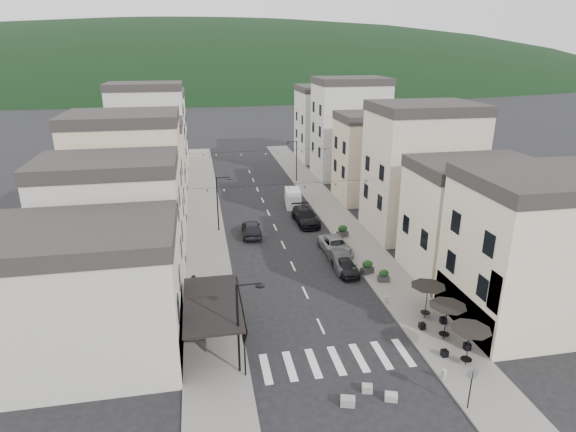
% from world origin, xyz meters
% --- Properties ---
extents(ground, '(700.00, 700.00, 0.00)m').
position_xyz_m(ground, '(0.00, 0.00, 0.00)').
color(ground, black).
rests_on(ground, ground).
extents(sidewalk_left, '(4.00, 76.00, 0.12)m').
position_xyz_m(sidewalk_left, '(-7.50, 32.00, 0.06)').
color(sidewalk_left, slate).
rests_on(sidewalk_left, ground).
extents(sidewalk_right, '(4.00, 76.00, 0.12)m').
position_xyz_m(sidewalk_right, '(7.50, 32.00, 0.06)').
color(sidewalk_right, slate).
rests_on(sidewalk_right, ground).
extents(hill_backdrop, '(640.00, 360.00, 70.00)m').
position_xyz_m(hill_backdrop, '(0.00, 300.00, 0.00)').
color(hill_backdrop, black).
rests_on(hill_backdrop, ground).
extents(boutique_building, '(12.00, 8.00, 8.00)m').
position_xyz_m(boutique_building, '(-15.50, 5.00, 4.00)').
color(boutique_building, '#B5B1A6').
rests_on(boutique_building, ground).
extents(bistro_building, '(10.00, 8.00, 10.00)m').
position_xyz_m(bistro_building, '(14.50, 4.00, 5.00)').
color(bistro_building, beige).
rests_on(bistro_building, ground).
extents(boutique_awning, '(3.77, 7.50, 3.28)m').
position_xyz_m(boutique_awning, '(-7.25, 5.00, 3.11)').
color(boutique_awning, black).
rests_on(boutique_awning, ground).
extents(buildings_row_left, '(10.20, 54.16, 14.00)m').
position_xyz_m(buildings_row_left, '(-14.50, 37.75, 6.12)').
color(buildings_row_left, '#B5B1A6').
rests_on(buildings_row_left, ground).
extents(buildings_row_right, '(10.20, 54.16, 14.50)m').
position_xyz_m(buildings_row_right, '(14.50, 36.59, 6.32)').
color(buildings_row_right, beige).
rests_on(buildings_row_right, ground).
extents(cafe_terrace, '(2.50, 8.10, 2.53)m').
position_xyz_m(cafe_terrace, '(7.70, 2.80, 2.36)').
color(cafe_terrace, black).
rests_on(cafe_terrace, ground).
extents(streetlamp_left_near, '(1.70, 0.56, 6.00)m').
position_xyz_m(streetlamp_left_near, '(-5.82, 2.00, 3.70)').
color(streetlamp_left_near, black).
rests_on(streetlamp_left_near, ground).
extents(streetlamp_left_far, '(1.70, 0.56, 6.00)m').
position_xyz_m(streetlamp_left_far, '(-5.82, 26.00, 3.70)').
color(streetlamp_left_far, black).
rests_on(streetlamp_left_far, ground).
extents(streetlamp_right_far, '(1.70, 0.56, 6.00)m').
position_xyz_m(streetlamp_right_far, '(5.82, 44.00, 3.70)').
color(streetlamp_right_far, black).
rests_on(streetlamp_right_far, ground).
extents(traffic_sign, '(0.70, 0.07, 2.70)m').
position_xyz_m(traffic_sign, '(5.80, -3.50, 1.93)').
color(traffic_sign, black).
rests_on(traffic_sign, ground).
extents(bollards, '(11.66, 10.26, 0.60)m').
position_xyz_m(bollards, '(0.00, 5.50, 0.42)').
color(bollards, gray).
rests_on(bollards, ground).
extents(bunting_near, '(19.00, 0.28, 0.62)m').
position_xyz_m(bunting_near, '(0.00, 22.00, 5.65)').
color(bunting_near, black).
rests_on(bunting_near, ground).
extents(bunting_far, '(19.00, 0.28, 0.62)m').
position_xyz_m(bunting_far, '(0.00, 38.00, 5.65)').
color(bunting_far, black).
rests_on(bunting_far, ground).
extents(parked_car_a, '(1.79, 4.05, 1.36)m').
position_xyz_m(parked_car_a, '(4.20, 13.82, 0.68)').
color(parked_car_a, black).
rests_on(parked_car_a, ground).
extents(parked_car_b, '(1.65, 4.31, 1.40)m').
position_xyz_m(parked_car_b, '(4.13, 14.83, 0.70)').
color(parked_car_b, '#333335').
rests_on(parked_car_b, ground).
extents(parked_car_c, '(2.63, 5.25, 1.43)m').
position_xyz_m(parked_car_c, '(4.60, 18.21, 0.71)').
color(parked_car_c, gray).
rests_on(parked_car_c, ground).
extents(parked_car_d, '(2.50, 5.74, 1.64)m').
position_xyz_m(parked_car_d, '(3.55, 26.62, 0.82)').
color(parked_car_d, black).
rests_on(parked_car_d, ground).
extents(parked_car_e, '(2.08, 4.79, 1.61)m').
position_xyz_m(parked_car_e, '(-2.80, 24.08, 0.80)').
color(parked_car_e, black).
rests_on(parked_car_e, ground).
extents(delivery_van, '(2.29, 4.62, 2.13)m').
position_xyz_m(delivery_van, '(3.41, 33.17, 1.04)').
color(delivery_van, white).
rests_on(delivery_van, ground).
extents(pedestrian_a, '(0.63, 0.43, 1.71)m').
position_xyz_m(pedestrian_a, '(-8.98, 10.46, 0.98)').
color(pedestrian_a, black).
rests_on(pedestrian_a, sidewalk_left).
extents(pedestrian_b, '(1.08, 1.01, 1.76)m').
position_xyz_m(pedestrian_b, '(-8.70, 11.90, 1.00)').
color(pedestrian_b, '#241F2A').
rests_on(pedestrian_b, sidewalk_left).
extents(concrete_block_a, '(0.91, 0.71, 0.50)m').
position_xyz_m(concrete_block_a, '(-0.52, -1.96, 0.25)').
color(concrete_block_a, gray).
rests_on(concrete_block_a, ground).
extents(concrete_block_b, '(0.70, 0.60, 0.45)m').
position_xyz_m(concrete_block_b, '(0.90, -1.12, 0.23)').
color(concrete_block_b, gray).
rests_on(concrete_block_b, ground).
extents(concrete_block_c, '(0.83, 0.71, 0.40)m').
position_xyz_m(concrete_block_c, '(2.00, -2.01, 0.20)').
color(concrete_block_c, '#9B9893').
rests_on(concrete_block_c, ground).
extents(planter_la, '(1.18, 0.90, 1.17)m').
position_xyz_m(planter_la, '(-6.00, 11.99, 0.69)').
color(planter_la, '#323234').
rests_on(planter_la, sidewalk_left).
extents(planter_lb, '(1.26, 0.97, 1.25)m').
position_xyz_m(planter_lb, '(-6.98, 12.31, 0.73)').
color(planter_lb, '#29292B').
rests_on(planter_lb, sidewalk_left).
extents(planter_ra, '(1.01, 0.65, 1.06)m').
position_xyz_m(planter_ra, '(6.81, 11.50, 0.64)').
color(planter_ra, '#323235').
rests_on(planter_ra, sidewalk_right).
extents(planter_rb, '(1.21, 0.93, 1.21)m').
position_xyz_m(planter_rb, '(6.00, 13.22, 0.71)').
color(planter_rb, '#29292C').
rests_on(planter_rb, sidewalk_right).
extents(planter_rc, '(1.26, 0.92, 1.26)m').
position_xyz_m(planter_rc, '(6.34, 21.72, 0.73)').
color(planter_rc, '#313033').
rests_on(planter_rc, sidewalk_right).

